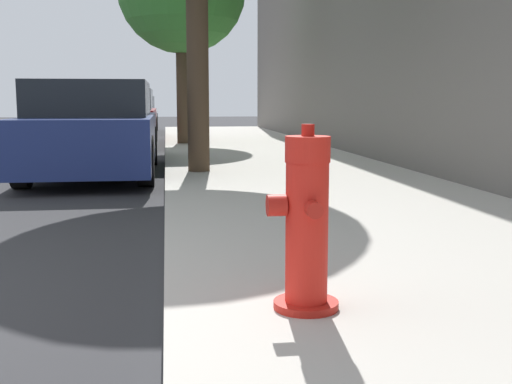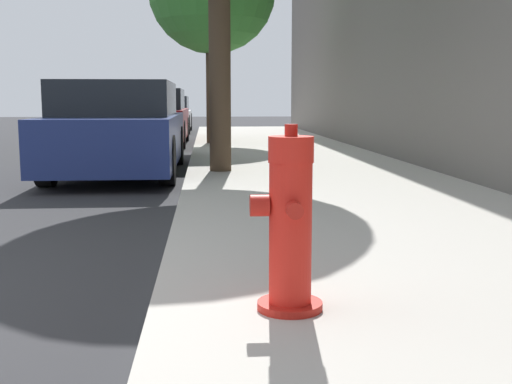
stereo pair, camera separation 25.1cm
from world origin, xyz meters
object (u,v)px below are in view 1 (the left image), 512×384
(parked_car_mid, at_px, (119,118))
(parked_car_far, at_px, (129,115))
(fire_hydrant, at_px, (306,226))
(parked_car_near, at_px, (95,130))

(parked_car_mid, distance_m, parked_car_far, 6.20)
(fire_hydrant, distance_m, parked_car_near, 6.93)
(parked_car_near, relative_size, parked_car_far, 1.03)
(parked_car_near, height_order, parked_car_mid, parked_car_mid)
(fire_hydrant, xyz_separation_m, parked_car_far, (-1.84, 19.25, 0.07))
(parked_car_far, bearing_deg, parked_car_near, -89.04)
(fire_hydrant, relative_size, parked_car_near, 0.19)
(parked_car_mid, bearing_deg, parked_car_far, 90.99)
(fire_hydrant, relative_size, parked_car_mid, 0.18)
(parked_car_near, distance_m, parked_car_far, 12.52)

